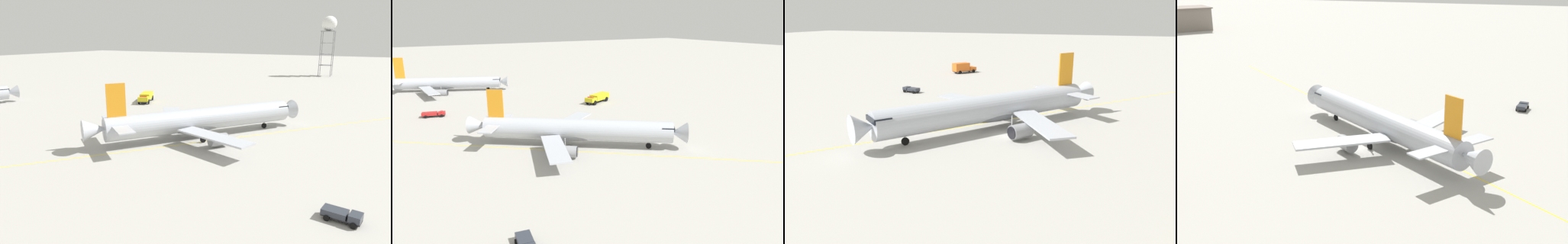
% 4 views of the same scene
% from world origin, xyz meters
% --- Properties ---
extents(ground_plane, '(600.00, 600.00, 0.00)m').
position_xyz_m(ground_plane, '(0.00, 0.00, 0.00)').
color(ground_plane, '#ADAAA3').
extents(airliner_main, '(30.11, 36.96, 11.09)m').
position_xyz_m(airliner_main, '(-3.56, 2.66, 3.22)').
color(airliner_main, '#B2B7C1').
rests_on(airliner_main, ground_plane).
extents(baggage_truck_truck, '(4.08, 2.47, 1.22)m').
position_xyz_m(baggage_truck_truck, '(-30.38, 23.37, 0.71)').
color(baggage_truck_truck, '#232326').
rests_on(baggage_truck_truck, ground_plane).
extents(catering_truck_truck, '(6.27, 7.55, 3.10)m').
position_xyz_m(catering_truck_truck, '(-31.00, 55.55, 1.66)').
color(catering_truck_truck, '#232326').
rests_on(catering_truck_truck, ground_plane).
extents(taxiway_centreline, '(97.17, 119.35, 0.01)m').
position_xyz_m(taxiway_centreline, '(-3.59, 7.60, 0.00)').
color(taxiway_centreline, yellow).
rests_on(taxiway_centreline, ground_plane).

